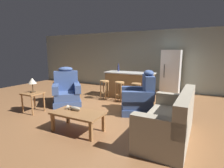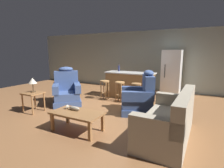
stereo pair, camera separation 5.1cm
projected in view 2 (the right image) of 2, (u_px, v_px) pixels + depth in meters
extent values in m
plane|color=brown|center=(113.00, 107.00, 5.37)|extent=(12.00, 12.00, 0.00)
cube|color=#939E93|center=(145.00, 61.00, 7.86)|extent=(12.00, 0.05, 2.60)
cube|color=olive|center=(77.00, 113.00, 3.71)|extent=(1.10, 0.60, 0.04)
cube|color=olive|center=(52.00, 122.00, 3.76)|extent=(0.06, 0.06, 0.38)
cube|color=olive|center=(90.00, 132.00, 3.31)|extent=(0.06, 0.06, 0.38)
cube|color=olive|center=(68.00, 115.00, 4.18)|extent=(0.06, 0.06, 0.38)
cube|color=olive|center=(103.00, 123.00, 3.73)|extent=(0.06, 0.06, 0.38)
cube|color=#4C3823|center=(74.00, 110.00, 3.82)|extent=(0.22, 0.07, 0.01)
ellipsoid|color=#9E937F|center=(74.00, 108.00, 3.82)|extent=(0.28, 0.09, 0.09)
cone|color=#9E937F|center=(68.00, 107.00, 3.89)|extent=(0.06, 0.10, 0.10)
cube|color=#9E937F|center=(166.00, 132.00, 3.50)|extent=(0.87, 1.91, 0.20)
cube|color=#9E937F|center=(166.00, 122.00, 3.46)|extent=(0.87, 1.91, 0.22)
cube|color=#9E937F|center=(185.00, 107.00, 3.24)|extent=(0.23, 1.90, 0.52)
cube|color=#9E937F|center=(156.00, 126.00, 2.68)|extent=(0.84, 0.21, 0.28)
cube|color=#9E937F|center=(174.00, 100.00, 4.15)|extent=(0.84, 0.21, 0.28)
cube|color=#384C7A|center=(67.00, 102.00, 5.66)|extent=(1.19, 1.19, 0.18)
cube|color=#384C7A|center=(67.00, 95.00, 5.62)|extent=(1.10, 1.10, 0.24)
cube|color=#384C7A|center=(66.00, 81.00, 5.83)|extent=(0.72, 0.69, 0.64)
ellipsoid|color=#384C7A|center=(66.00, 69.00, 5.76)|extent=(0.52, 0.51, 0.16)
cube|color=#384C7A|center=(77.00, 87.00, 5.64)|extent=(0.67, 0.71, 0.26)
cube|color=#384C7A|center=(56.00, 88.00, 5.48)|extent=(0.67, 0.71, 0.26)
cube|color=#384C7A|center=(136.00, 109.00, 4.90)|extent=(1.11, 1.11, 0.18)
cube|color=#384C7A|center=(137.00, 102.00, 4.86)|extent=(1.04, 1.02, 0.24)
cube|color=#384C7A|center=(148.00, 87.00, 4.76)|extent=(0.53, 0.79, 0.64)
ellipsoid|color=#384C7A|center=(149.00, 73.00, 4.69)|extent=(0.43, 0.53, 0.16)
cube|color=#384C7A|center=(137.00, 96.00, 4.49)|extent=(0.80, 0.49, 0.26)
cube|color=#384C7A|center=(135.00, 91.00, 5.14)|extent=(0.80, 0.49, 0.26)
cube|color=olive|center=(33.00, 93.00, 4.89)|extent=(0.48, 0.48, 0.04)
cylinder|color=olive|center=(23.00, 104.00, 4.86)|extent=(0.04, 0.04, 0.52)
cylinder|color=olive|center=(32.00, 106.00, 4.68)|extent=(0.04, 0.04, 0.52)
cylinder|color=olive|center=(35.00, 100.00, 5.21)|extent=(0.04, 0.04, 0.52)
cylinder|color=olive|center=(44.00, 102.00, 5.03)|extent=(0.04, 0.04, 0.52)
cylinder|color=#4C3823|center=(33.00, 92.00, 4.93)|extent=(0.14, 0.14, 0.03)
cylinder|color=#4C3823|center=(33.00, 87.00, 4.91)|extent=(0.02, 0.02, 0.22)
cone|color=#BCB29E|center=(32.00, 81.00, 4.88)|extent=(0.24, 0.24, 0.16)
cube|color=olive|center=(130.00, 86.00, 6.46)|extent=(1.71, 0.63, 0.91)
cube|color=silver|center=(130.00, 73.00, 6.38)|extent=(1.80, 0.70, 0.04)
cylinder|color=#A87A47|center=(105.00, 81.00, 6.20)|extent=(0.32, 0.32, 0.04)
torus|color=#A87A47|center=(105.00, 93.00, 6.28)|extent=(0.23, 0.23, 0.02)
cylinder|color=#A87A47|center=(101.00, 91.00, 6.22)|extent=(0.04, 0.04, 0.64)
cylinder|color=#A87A47|center=(106.00, 91.00, 6.13)|extent=(0.04, 0.04, 0.64)
cylinder|color=#A87A47|center=(104.00, 90.00, 6.39)|extent=(0.04, 0.04, 0.64)
cylinder|color=#A87A47|center=(109.00, 90.00, 6.30)|extent=(0.04, 0.04, 0.64)
cylinder|color=#A87A47|center=(120.00, 82.00, 5.93)|extent=(0.32, 0.32, 0.04)
torus|color=#A87A47|center=(120.00, 95.00, 6.01)|extent=(0.23, 0.23, 0.02)
cylinder|color=#A87A47|center=(116.00, 92.00, 5.95)|extent=(0.04, 0.04, 0.64)
cylinder|color=#A87A47|center=(121.00, 93.00, 5.85)|extent=(0.04, 0.04, 0.64)
cylinder|color=#A87A47|center=(118.00, 91.00, 6.12)|extent=(0.04, 0.04, 0.64)
cylinder|color=#A87A47|center=(124.00, 92.00, 6.03)|extent=(0.04, 0.04, 0.64)
cylinder|color=olive|center=(136.00, 84.00, 5.66)|extent=(0.32, 0.32, 0.04)
torus|color=olive|center=(136.00, 97.00, 5.74)|extent=(0.23, 0.23, 0.02)
cylinder|color=olive|center=(132.00, 94.00, 5.68)|extent=(0.04, 0.04, 0.64)
cylinder|color=olive|center=(138.00, 95.00, 5.58)|extent=(0.04, 0.04, 0.64)
cylinder|color=olive|center=(134.00, 93.00, 5.85)|extent=(0.04, 0.04, 0.64)
cylinder|color=olive|center=(140.00, 94.00, 5.76)|extent=(0.04, 0.04, 0.64)
cube|color=white|center=(171.00, 73.00, 6.85)|extent=(0.70, 0.66, 1.76)
cylinder|color=#333338|center=(165.00, 71.00, 6.62)|extent=(0.02, 0.02, 0.50)
cylinder|color=#23284C|center=(119.00, 69.00, 6.66)|extent=(0.07, 0.07, 0.22)
cylinder|color=#23284C|center=(119.00, 64.00, 6.63)|extent=(0.03, 0.03, 0.09)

